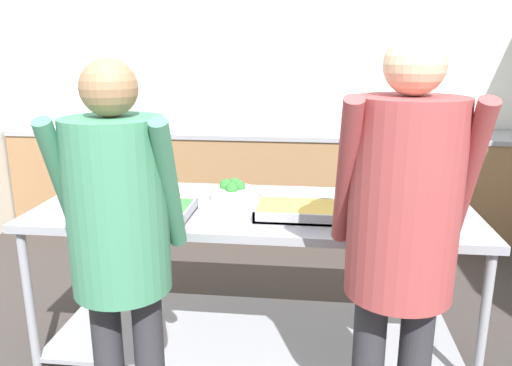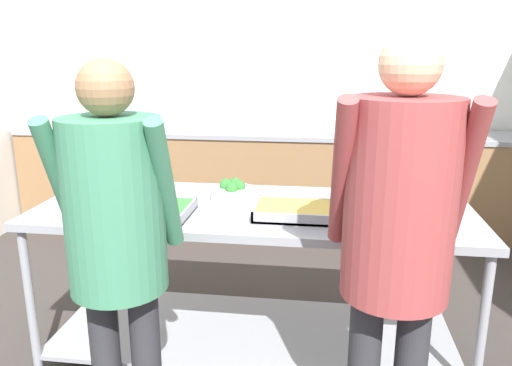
# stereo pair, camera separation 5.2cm
# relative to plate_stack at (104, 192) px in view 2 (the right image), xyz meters

# --- Properties ---
(wall_rear) EXTENTS (5.01, 0.06, 2.65)m
(wall_rear) POSITION_rel_plate_stack_xyz_m (0.74, 2.41, 0.44)
(wall_rear) COLOR silver
(wall_rear) RESTS_ON ground_plane
(back_counter) EXTENTS (4.85, 0.65, 0.92)m
(back_counter) POSITION_rel_plate_stack_xyz_m (0.74, 2.04, -0.42)
(back_counter) COLOR olive
(back_counter) RESTS_ON ground_plane
(serving_counter) EXTENTS (2.25, 0.85, 0.86)m
(serving_counter) POSITION_rel_plate_stack_xyz_m (0.85, -0.07, -0.30)
(serving_counter) COLOR gray
(serving_counter) RESTS_ON ground_plane
(plate_stack) EXTENTS (0.24, 0.24, 0.05)m
(plate_stack) POSITION_rel_plate_stack_xyz_m (0.00, 0.00, 0.00)
(plate_stack) COLOR white
(plate_stack) RESTS_ON serving_counter
(serving_tray_vegetables) EXTENTS (0.41, 0.34, 0.05)m
(serving_tray_vegetables) POSITION_rel_plate_stack_xyz_m (0.36, -0.30, 0.00)
(serving_tray_vegetables) COLOR gray
(serving_tray_vegetables) RESTS_ON serving_counter
(broccoli_bowl) EXTENTS (0.24, 0.24, 0.12)m
(broccoli_bowl) POSITION_rel_plate_stack_xyz_m (0.72, 0.03, 0.02)
(broccoli_bowl) COLOR silver
(broccoli_bowl) RESTS_ON serving_counter
(serving_tray_roast) EXTENTS (0.47, 0.29, 0.05)m
(serving_tray_roast) POSITION_rel_plate_stack_xyz_m (1.11, -0.19, 0.00)
(serving_tray_roast) COLOR gray
(serving_tray_roast) RESTS_ON serving_counter
(sauce_pan) EXTENTS (0.44, 0.30, 0.07)m
(sauce_pan) POSITION_rel_plate_stack_xyz_m (1.60, 0.05, 0.01)
(sauce_pan) COLOR gray
(sauce_pan) RESTS_ON serving_counter
(guest_serving_left) EXTENTS (0.49, 0.38, 1.62)m
(guest_serving_left) POSITION_rel_plate_stack_xyz_m (0.41, -0.79, 0.11)
(guest_serving_left) COLOR #2D2D33
(guest_serving_left) RESTS_ON ground_plane
(guest_serving_right) EXTENTS (0.49, 0.39, 1.71)m
(guest_serving_right) POSITION_rel_plate_stack_xyz_m (1.47, -0.79, 0.16)
(guest_serving_right) COLOR #2D2D33
(guest_serving_right) RESTS_ON ground_plane
(water_bottle) EXTENTS (0.07, 0.07, 0.28)m
(water_bottle) POSITION_rel_plate_stack_xyz_m (2.00, 1.96, 0.16)
(water_bottle) COLOR silver
(water_bottle) RESTS_ON back_counter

